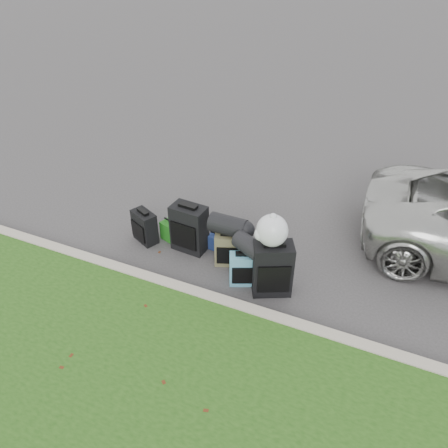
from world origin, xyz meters
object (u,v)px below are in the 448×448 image
at_px(suitcase_large_black_left, 189,228).
at_px(tote_navy, 216,242).
at_px(suitcase_teal, 242,269).
at_px(tote_green, 171,231).
at_px(suitcase_large_black_right, 272,269).
at_px(suitcase_olive, 228,249).
at_px(suitcase_small_black, 145,227).

distance_m(suitcase_large_black_left, tote_navy, 0.53).
relative_size(suitcase_teal, tote_green, 1.59).
relative_size(suitcase_large_black_right, tote_navy, 3.20).
xyz_separation_m(suitcase_large_black_left, suitcase_olive, (0.73, -0.10, -0.13)).
bearing_deg(suitcase_teal, suitcase_small_black, 145.94).
bearing_deg(suitcase_teal, tote_navy, 114.56).
bearing_deg(suitcase_small_black, suitcase_teal, 14.87).
xyz_separation_m(suitcase_teal, suitcase_large_black_right, (0.47, 0.01, 0.16)).
relative_size(suitcase_small_black, tote_navy, 2.13).
xyz_separation_m(suitcase_large_black_left, suitcase_teal, (1.12, -0.45, -0.14)).
distance_m(suitcase_olive, tote_green, 1.19).
height_order(tote_green, tote_navy, tote_green).
distance_m(suitcase_large_black_left, suitcase_olive, 0.75).
height_order(suitcase_small_black, suitcase_teal, suitcase_small_black).
bearing_deg(suitcase_large_black_right, tote_green, 139.16).
bearing_deg(tote_green, tote_navy, 23.53).
bearing_deg(suitcase_large_black_left, suitcase_teal, -17.62).
bearing_deg(suitcase_teal, suitcase_olive, 113.84).
height_order(suitcase_olive, tote_green, suitcase_olive).
relative_size(suitcase_olive, tote_navy, 2.10).
bearing_deg(suitcase_olive, suitcase_large_black_left, 151.68).
relative_size(suitcase_large_black_left, suitcase_teal, 1.54).
height_order(suitcase_small_black, tote_green, suitcase_small_black).
distance_m(suitcase_small_black, suitcase_olive, 1.54).
distance_m(suitcase_olive, tote_navy, 0.45).
relative_size(suitcase_olive, tote_green, 1.66).
relative_size(suitcase_large_black_right, tote_green, 2.54).
height_order(suitcase_teal, tote_green, suitcase_teal).
bearing_deg(suitcase_large_black_left, tote_green, 170.67).
bearing_deg(suitcase_large_black_right, tote_navy, 126.62).
xyz_separation_m(suitcase_olive, tote_green, (-1.17, 0.20, -0.11)).
bearing_deg(suitcase_teal, suitcase_large_black_left, 134.06).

